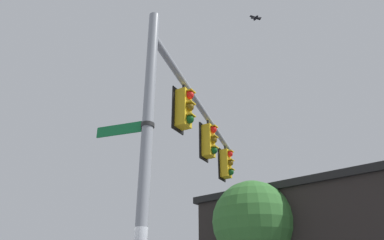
# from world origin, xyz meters

# --- Properties ---
(signal_pole) EXTENTS (0.23, 0.23, 7.18)m
(signal_pole) POSITION_xyz_m (0.00, 0.00, 3.59)
(signal_pole) COLOR gray
(signal_pole) RESTS_ON ground
(mast_arm) EXTENTS (7.44, 1.73, 0.18)m
(mast_arm) POSITION_xyz_m (-3.70, -0.78, 6.58)
(mast_arm) COLOR gray
(traffic_light_nearest_pole) EXTENTS (0.54, 0.49, 1.31)m
(traffic_light_nearest_pole) POSITION_xyz_m (-1.96, -0.39, 5.79)
(traffic_light_nearest_pole) COLOR black
(traffic_light_mid_inner) EXTENTS (0.54, 0.49, 1.31)m
(traffic_light_mid_inner) POSITION_xyz_m (-4.21, -0.86, 5.79)
(traffic_light_mid_inner) COLOR black
(traffic_light_mid_outer) EXTENTS (0.54, 0.49, 1.31)m
(traffic_light_mid_outer) POSITION_xyz_m (-6.47, -1.33, 5.79)
(traffic_light_mid_outer) COLOR black
(street_name_sign) EXTENTS (0.38, 1.23, 0.22)m
(street_name_sign) POSITION_xyz_m (0.07, -0.34, 4.42)
(street_name_sign) COLOR #147238
(bird_flying) EXTENTS (0.41, 0.32, 0.15)m
(bird_flying) POSITION_xyz_m (-4.15, 1.07, 9.85)
(bird_flying) COLOR black
(tree_by_storefront) EXTENTS (3.33, 3.33, 5.74)m
(tree_by_storefront) POSITION_xyz_m (-9.02, -1.42, 4.04)
(tree_by_storefront) COLOR #4C3823
(tree_by_storefront) RESTS_ON ground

